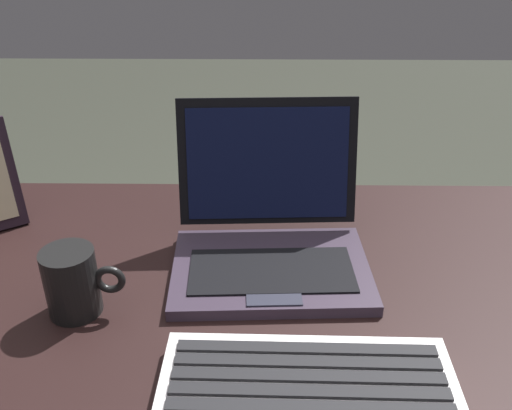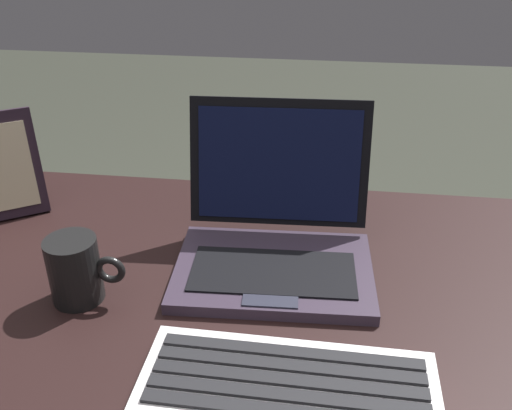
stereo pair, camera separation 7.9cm
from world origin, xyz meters
TOP-DOWN VIEW (x-y plane):
  - desk at (0.00, 0.00)m, footprint 1.42×0.69m
  - laptop_front at (-0.06, 0.09)m, footprint 0.30×0.26m
  - external_keyboard at (-0.02, -0.18)m, footprint 0.34×0.14m
  - coffee_mug at (-0.33, -0.04)m, footprint 0.11×0.07m

SIDE VIEW (x-z plane):
  - desk at x=0.00m, z-range 0.27..0.98m
  - external_keyboard at x=-0.02m, z-range 0.72..0.75m
  - laptop_front at x=-0.06m, z-range 0.65..0.88m
  - coffee_mug at x=-0.33m, z-range 0.72..0.81m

